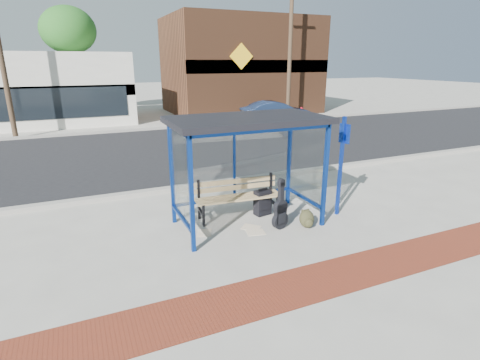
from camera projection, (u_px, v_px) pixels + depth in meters
name	position (u px, v px, depth m)	size (l,w,h in m)	color
ground	(247.00, 223.00, 8.51)	(120.00, 120.00, 0.00)	#B2ADA0
brick_paver_strip	(313.00, 282.00, 6.24)	(60.00, 1.00, 0.01)	maroon
curb_near	(206.00, 184.00, 11.02)	(60.00, 0.25, 0.12)	gray
street_asphalt	(166.00, 150.00, 15.49)	(60.00, 10.00, 0.00)	black
curb_far	(144.00, 129.00, 19.91)	(60.00, 0.25, 0.12)	gray
far_sidewalk	(138.00, 125.00, 21.59)	(60.00, 4.00, 0.01)	#B2ADA0
bus_shelter	(247.00, 133.00, 7.95)	(3.30, 1.80, 2.42)	navy
storefront_brown	(240.00, 66.00, 26.74)	(10.00, 7.08, 6.40)	#59331E
tree_mid	(68.00, 31.00, 24.88)	(3.60, 3.60, 7.03)	#4C3826
tree_right	(273.00, 37.00, 30.84)	(3.60, 3.60, 7.03)	#4C3826
utility_pole_east	(290.00, 51.00, 22.41)	(1.60, 0.24, 8.00)	#4C3826
bench	(238.00, 195.00, 8.74)	(2.05, 0.66, 0.95)	black
guitar_bag	(280.00, 212.00, 8.14)	(0.41, 0.20, 1.09)	black
suitcase	(263.00, 203.00, 8.91)	(0.42, 0.31, 0.67)	black
backpack	(307.00, 219.00, 8.26)	(0.37, 0.35, 0.41)	#2E2D19
sign_post	(341.00, 161.00, 8.64)	(0.13, 0.29, 2.35)	navy
newspaper_a	(204.00, 233.00, 8.04)	(0.38, 0.30, 0.01)	white
newspaper_b	(256.00, 232.00, 8.06)	(0.39, 0.31, 0.01)	white
newspaper_c	(251.00, 227.00, 8.30)	(0.40, 0.31, 0.01)	white
parked_car	(276.00, 113.00, 21.70)	(1.41, 4.04, 1.33)	#192847
fire_hydrant	(301.00, 112.00, 24.55)	(0.29, 0.19, 0.65)	#AD0C1B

